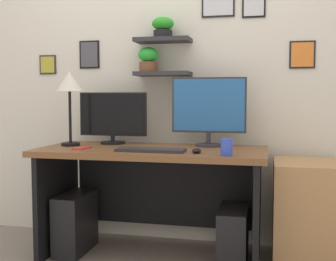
{
  "coord_description": "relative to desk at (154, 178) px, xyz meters",
  "views": [
    {
      "loc": [
        0.75,
        -2.8,
        1.1
      ],
      "look_at": [
        0.1,
        0.05,
        0.87
      ],
      "focal_mm": 46.41,
      "sensor_mm": 36.0,
      "label": 1
    }
  ],
  "objects": [
    {
      "name": "monitor_left",
      "position": [
        -0.35,
        0.16,
        0.41
      ],
      "size": [
        0.51,
        0.18,
        0.38
      ],
      "color": "black",
      "rests_on": "desk"
    },
    {
      "name": "back_wall_assembly",
      "position": [
        0.0,
        0.38,
        0.82
      ],
      "size": [
        4.4,
        0.24,
        2.7
      ],
      "color": "silver",
      "rests_on": "ground"
    },
    {
      "name": "computer_tower_right",
      "position": [
        0.55,
        -0.1,
        -0.34
      ],
      "size": [
        0.18,
        0.4,
        0.38
      ],
      "primitive_type": "cube",
      "color": "black",
      "rests_on": "ground"
    },
    {
      "name": "desk_lamp",
      "position": [
        -0.61,
        -0.02,
        0.63
      ],
      "size": [
        0.19,
        0.19,
        0.52
      ],
      "color": "black",
      "rests_on": "desk"
    },
    {
      "name": "ground_plane",
      "position": [
        0.0,
        -0.05,
        -0.54
      ],
      "size": [
        8.0,
        8.0,
        0.0
      ],
      "primitive_type": "plane",
      "color": "gray"
    },
    {
      "name": "computer_tower_left",
      "position": [
        -0.56,
        -0.07,
        -0.33
      ],
      "size": [
        0.18,
        0.4,
        0.42
      ],
      "primitive_type": "cube",
      "color": "black",
      "rests_on": "ground"
    },
    {
      "name": "keyboard",
      "position": [
        0.04,
        -0.22,
        0.22
      ],
      "size": [
        0.44,
        0.14,
        0.02
      ],
      "primitive_type": "cube",
      "color": "#2D2D33",
      "rests_on": "desk"
    },
    {
      "name": "desk",
      "position": [
        0.0,
        0.0,
        0.0
      ],
      "size": [
        1.52,
        0.68,
        0.75
      ],
      "color": "brown",
      "rests_on": "ground"
    },
    {
      "name": "pen_cup",
      "position": [
        0.52,
        -0.3,
        0.26
      ],
      "size": [
        0.07,
        0.07,
        0.1
      ],
      "primitive_type": "cylinder",
      "color": "blue",
      "rests_on": "desk"
    },
    {
      "name": "monitor_right",
      "position": [
        0.35,
        0.16,
        0.48
      ],
      "size": [
        0.52,
        0.18,
        0.48
      ],
      "color": "#2D2D33",
      "rests_on": "desk"
    },
    {
      "name": "computer_mouse",
      "position": [
        0.33,
        -0.23,
        0.23
      ],
      "size": [
        0.06,
        0.09,
        0.03
      ],
      "primitive_type": "ellipsoid",
      "color": "black",
      "rests_on": "desk"
    },
    {
      "name": "drawer_cabinet",
      "position": [
        1.02,
        0.06,
        -0.2
      ],
      "size": [
        0.44,
        0.5,
        0.68
      ],
      "primitive_type": "cube",
      "color": "tan",
      "rests_on": "ground"
    },
    {
      "name": "cell_phone",
      "position": [
        -0.45,
        -0.18,
        0.22
      ],
      "size": [
        0.09,
        0.15,
        0.01
      ],
      "primitive_type": "cube",
      "rotation": [
        0.0,
        0.0,
        -0.12
      ],
      "color": "red",
      "rests_on": "desk"
    }
  ]
}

